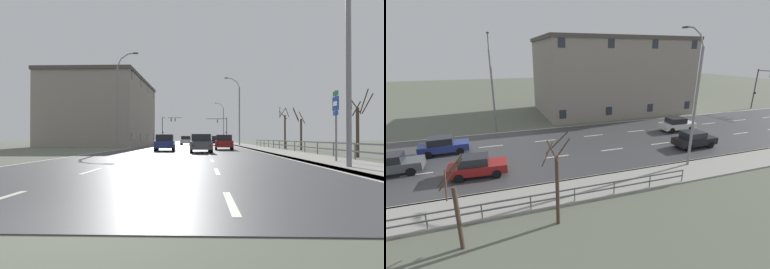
# 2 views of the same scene
# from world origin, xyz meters

# --- Properties ---
(ground_plane) EXTENTS (160.00, 160.00, 0.12)m
(ground_plane) POSITION_xyz_m (0.00, 48.00, -0.06)
(ground_plane) COLOR #5B6051
(road_asphalt_strip) EXTENTS (14.00, 120.00, 0.03)m
(road_asphalt_strip) POSITION_xyz_m (0.00, 60.00, 0.01)
(road_asphalt_strip) COLOR #3D3D3F
(road_asphalt_strip) RESTS_ON ground
(guardrail) EXTENTS (0.07, 34.27, 1.00)m
(guardrail) POSITION_xyz_m (9.85, 24.37, 0.71)
(guardrail) COLOR #515459
(guardrail) RESTS_ON ground
(street_lamp_midground) EXTENTS (2.39, 0.24, 10.69)m
(street_lamp_midground) POSITION_xyz_m (7.46, 43.93, 5.24)
(street_lamp_midground) COLOR slate
(street_lamp_midground) RESTS_ON ground
(street_lamp_left_bank) EXTENTS (2.41, 0.24, 10.74)m
(street_lamp_left_bank) POSITION_xyz_m (-7.45, 29.73, 5.27)
(street_lamp_left_bank) COLOR slate
(street_lamp_left_bank) RESTS_ON ground
(traffic_signal_left) EXTENTS (4.90, 0.36, 6.43)m
(traffic_signal_left) POSITION_xyz_m (-6.75, 70.49, 4.39)
(traffic_signal_left) COLOR #38383A
(traffic_signal_left) RESTS_ON ground
(car_far_left) EXTENTS (1.94, 4.15, 1.57)m
(car_far_left) POSITION_xyz_m (-1.01, 49.81, 0.80)
(car_far_left) COLOR silver
(car_far_left) RESTS_ON ground
(car_mid_centre) EXTENTS (2.02, 4.19, 1.57)m
(car_mid_centre) POSITION_xyz_m (-1.72, 24.99, 0.80)
(car_mid_centre) COLOR navy
(car_mid_centre) RESTS_ON ground
(car_near_right) EXTENTS (1.97, 4.17, 1.57)m
(car_near_right) POSITION_xyz_m (4.04, 27.97, 0.80)
(car_near_right) COLOR maroon
(car_near_right) RESTS_ON ground
(car_far_right) EXTENTS (1.97, 4.17, 1.57)m
(car_far_right) POSITION_xyz_m (1.68, 21.91, 0.80)
(car_far_right) COLOR #474C51
(car_far_right) RESTS_ON ground
(car_near_left) EXTENTS (1.90, 4.13, 1.57)m
(car_near_left) POSITION_xyz_m (4.20, 47.58, 0.80)
(car_near_left) COLOR black
(car_near_left) RESTS_ON ground
(brick_building) EXTENTS (13.82, 22.06, 11.02)m
(brick_building) POSITION_xyz_m (-14.63, 47.48, 5.52)
(brick_building) COLOR gray
(brick_building) RESTS_ON ground
(bare_tree_mid) EXTENTS (1.02, 1.20, 4.40)m
(bare_tree_mid) POSITION_xyz_m (11.75, 27.44, 1.89)
(bare_tree_mid) COLOR #423328
(bare_tree_mid) RESTS_ON ground
(bare_tree_far) EXTENTS (1.19, 1.52, 4.95)m
(bare_tree_far) POSITION_xyz_m (11.42, 32.13, 2.28)
(bare_tree_far) COLOR #423328
(bare_tree_far) RESTS_ON ground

